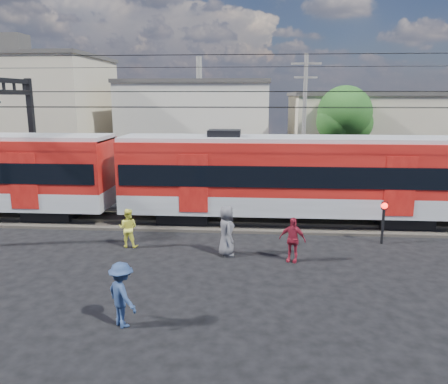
{
  "coord_description": "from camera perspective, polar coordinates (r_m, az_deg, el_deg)",
  "views": [
    {
      "loc": [
        3.09,
        -12.32,
        5.98
      ],
      "look_at": [
        1.82,
        5.0,
        2.18
      ],
      "focal_mm": 35.0,
      "sensor_mm": 36.0,
      "label": 1
    }
  ],
  "objects": [
    {
      "name": "tree_near",
      "position": [
        31.04,
        15.75,
        9.48
      ],
      "size": [
        3.82,
        3.64,
        6.72
      ],
      "color": "#382619",
      "rests_on": "ground"
    },
    {
      "name": "track_bed",
      "position": [
        21.39,
        -4.27,
        -3.74
      ],
      "size": [
        70.0,
        3.4,
        0.12
      ],
      "primitive_type": "cube",
      "color": "#2D2823",
      "rests_on": "ground"
    },
    {
      "name": "pedestrian_b",
      "position": [
        18.08,
        -12.42,
        -4.6
      ],
      "size": [
        0.8,
        0.64,
        1.59
      ],
      "primitive_type": "imported",
      "rotation": [
        0.0,
        0.0,
        3.09
      ],
      "color": "#E4E347",
      "rests_on": "ground"
    },
    {
      "name": "pedestrian_e",
      "position": [
        16.7,
        0.33,
        -5.09
      ],
      "size": [
        0.87,
        1.09,
        1.95
      ],
      "primitive_type": "imported",
      "rotation": [
        0.0,
        0.0,
        1.87
      ],
      "color": "#4B4A4F",
      "rests_on": "ground"
    },
    {
      "name": "rail_far",
      "position": [
        22.07,
        -3.99,
        -2.91
      ],
      "size": [
        70.0,
        0.12,
        0.12
      ],
      "primitive_type": "cube",
      "color": "#59544C",
      "rests_on": "track_bed"
    },
    {
      "name": "building_midwest",
      "position": [
        39.71,
        -3.2,
        8.99
      ],
      "size": [
        12.24,
        12.24,
        7.3
      ],
      "color": "beige",
      "rests_on": "ground"
    },
    {
      "name": "catenary",
      "position": [
        23.48,
        -26.14,
        9.06
      ],
      "size": [
        70.0,
        9.3,
        7.52
      ],
      "color": "black",
      "rests_on": "ground"
    },
    {
      "name": "crossing_signal",
      "position": [
        19.07,
        20.13,
        -2.81
      ],
      "size": [
        0.26,
        0.26,
        1.79
      ],
      "color": "black",
      "rests_on": "ground"
    },
    {
      "name": "rail_near",
      "position": [
        20.64,
        -4.58,
        -4.0
      ],
      "size": [
        70.0,
        0.12,
        0.12
      ],
      "primitive_type": "cube",
      "color": "#59544C",
      "rests_on": "track_bed"
    },
    {
      "name": "commuter_train",
      "position": [
        20.72,
        9.51,
        2.25
      ],
      "size": [
        50.3,
        3.08,
        4.17
      ],
      "color": "black",
      "rests_on": "ground"
    },
    {
      "name": "ground",
      "position": [
        14.04,
        -9.17,
        -13.03
      ],
      "size": [
        120.0,
        120.0,
        0.0
      ],
      "primitive_type": "plane",
      "color": "black",
      "rests_on": "ground"
    },
    {
      "name": "utility_pole_mid",
      "position": [
        27.51,
        10.41,
        9.15
      ],
      "size": [
        1.8,
        0.24,
        8.5
      ],
      "color": "slate",
      "rests_on": "ground"
    },
    {
      "name": "building_west",
      "position": [
        41.53,
        -25.08,
        9.4
      ],
      "size": [
        14.28,
        10.2,
        9.3
      ],
      "color": "tan",
      "rests_on": "ground"
    },
    {
      "name": "pedestrian_c",
      "position": [
        12.09,
        -13.19,
        -12.92
      ],
      "size": [
        1.28,
        1.27,
        1.77
      ],
      "primitive_type": "imported",
      "rotation": [
        0.0,
        0.0,
        2.38
      ],
      "color": "navy",
      "rests_on": "ground"
    },
    {
      "name": "building_mideast",
      "position": [
        38.02,
        21.05,
        7.29
      ],
      "size": [
        16.32,
        10.2,
        6.3
      ],
      "color": "tan",
      "rests_on": "ground"
    },
    {
      "name": "pedestrian_d",
      "position": [
        16.32,
        8.92,
        -6.16
      ],
      "size": [
        1.07,
        0.7,
        1.68
      ],
      "primitive_type": "imported",
      "rotation": [
        0.0,
        0.0,
        -0.33
      ],
      "color": "maroon",
      "rests_on": "ground"
    }
  ]
}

